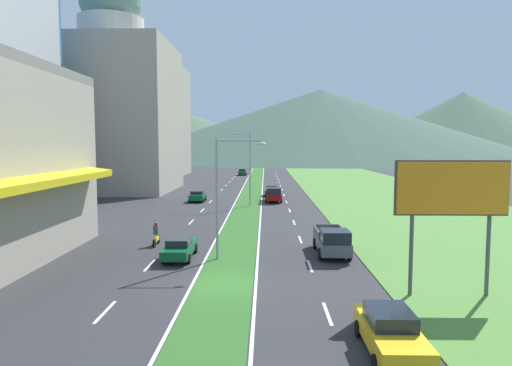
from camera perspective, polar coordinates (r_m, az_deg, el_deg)
The scene contains 49 objects.
ground_plane at distance 25.28m, azimuth -4.10°, elevation -12.81°, with size 600.00×600.00×0.00m, color #2D2D30.
grass_median at distance 84.35m, azimuth -0.35°, elevation -0.31°, with size 3.20×240.00×0.06m, color #2D6023.
grass_verge_right at distance 86.29m, azimuth 13.45°, elevation -0.32°, with size 24.00×240.00×0.06m, color #518438.
lane_dash_left_2 at distance 22.64m, azimuth -18.53°, elevation -15.18°, with size 0.16×2.80×0.01m, color silver.
lane_dash_left_3 at distance 29.95m, azimuth -13.29°, elevation -10.09°, with size 0.16×2.80×0.01m, color silver.
lane_dash_left_4 at distance 37.55m, azimuth -10.22°, elevation -6.98°, with size 0.16×2.80×0.01m, color silver.
lane_dash_left_5 at distance 45.28m, azimuth -8.21°, elevation -4.91°, with size 0.16×2.80×0.01m, color silver.
lane_dash_left_6 at distance 53.10m, azimuth -6.80°, elevation -3.45°, with size 0.16×2.80×0.01m, color silver.
lane_dash_left_7 at distance 60.97m, azimuth -5.76°, elevation -2.36°, with size 0.16×2.80×0.01m, color silver.
lane_dash_left_8 at distance 68.87m, azimuth -4.96°, elevation -1.52°, with size 0.16×2.80×0.01m, color silver.
lane_dash_left_9 at distance 76.79m, azimuth -4.32°, elevation -0.85°, with size 0.16×2.80×0.01m, color silver.
lane_dash_left_10 at distance 84.73m, azimuth -3.80°, elevation -0.31°, with size 0.16×2.80×0.01m, color silver.
lane_dash_left_11 at distance 92.68m, azimuth -3.37°, elevation 0.14°, with size 0.16×2.80×0.01m, color silver.
lane_dash_left_12 at distance 100.64m, azimuth -3.01°, elevation 0.52°, with size 0.16×2.80×0.01m, color silver.
lane_dash_left_13 at distance 108.61m, azimuth -2.70°, elevation 0.84°, with size 0.16×2.80×0.01m, color silver.
lane_dash_left_14 at distance 116.58m, azimuth -2.43°, elevation 1.12°, with size 0.16×2.80×0.01m, color silver.
lane_dash_left_15 at distance 124.56m, azimuth -2.20°, elevation 1.36°, with size 0.16×2.80×0.01m, color silver.
lane_dash_right_2 at distance 21.60m, azimuth 9.01°, elevation -15.98°, with size 0.16×2.80×0.01m, color silver.
lane_dash_right_3 at distance 29.17m, azimuth 6.84°, elevation -10.40°, with size 0.16×2.80×0.01m, color silver.
lane_dash_right_4 at distance 36.93m, azimuth 5.61°, elevation -7.13°, with size 0.16×2.80×0.01m, color silver.
lane_dash_right_5 at distance 44.77m, azimuth 4.82°, elevation -4.99°, with size 0.16×2.80×0.01m, color silver.
lane_dash_right_6 at distance 52.66m, azimuth 4.27°, elevation -3.50°, with size 0.16×2.80×0.01m, color silver.
lane_dash_right_7 at distance 60.59m, azimuth 3.87°, elevation -2.39°, with size 0.16×2.80×0.01m, color silver.
lane_dash_right_8 at distance 68.53m, azimuth 3.56°, elevation -1.54°, with size 0.16×2.80×0.01m, color silver.
lane_dash_right_9 at distance 76.49m, azimuth 3.31°, elevation -0.87°, with size 0.16×2.80×0.01m, color silver.
lane_dash_right_10 at distance 84.46m, azimuth 3.11°, elevation -0.32°, with size 0.16×2.80×0.01m, color silver.
lane_dash_right_11 at distance 92.43m, azimuth 2.95°, elevation 0.13°, with size 0.16×2.80×0.01m, color silver.
lane_dash_right_12 at distance 100.41m, azimuth 2.81°, elevation 0.51°, with size 0.16×2.80×0.01m, color silver.
lane_dash_right_13 at distance 108.39m, azimuth 2.69°, elevation 0.83°, with size 0.16×2.80×0.01m, color silver.
lane_dash_right_14 at distance 116.38m, azimuth 2.59°, elevation 1.11°, with size 0.16×2.80×0.01m, color silver.
lane_dash_right_15 at distance 124.37m, azimuth 2.50°, elevation 1.36°, with size 0.16×2.80×0.01m, color silver.
edge_line_median_left at distance 84.42m, azimuth -1.54°, elevation -0.32°, with size 0.16×240.00×0.01m, color silver.
edge_line_median_right at distance 84.33m, azimuth 0.84°, elevation -0.33°, with size 0.16×240.00×0.01m, color silver.
domed_building at distance 78.92m, azimuth -17.61°, elevation 9.56°, with size 19.35×19.35×36.00m.
midrise_colored at distance 119.10m, azimuth -12.02°, elevation 7.54°, with size 13.46×13.46×26.77m, color #9E9384.
hill_far_left at distance 316.65m, azimuth -10.48°, elevation 6.34°, with size 191.13×191.13×32.18m, color #47664C.
hill_far_center at distance 257.49m, azimuth 8.06°, elevation 7.40°, with size 227.68×227.68×38.27m, color #3D5647.
hill_far_right at distance 337.70m, azimuth 24.64°, elevation 6.80°, with size 166.81×166.81×43.01m, color #47664C.
street_lamp_near at distance 29.78m, azimuth -4.16°, elevation -0.76°, with size 3.32×0.30×8.08m.
street_lamp_mid at distance 55.46m, azimuth -1.18°, elevation 2.43°, with size 3.39×0.53×9.10m.
billboard_roadside at distance 24.41m, azimuth 23.54°, elevation -1.29°, with size 5.68×0.28×6.92m.
car_0 at distance 31.20m, azimuth -9.61°, elevation -8.04°, with size 1.87×4.69×1.42m.
car_1 at distance 67.51m, azimuth 1.98°, elevation -0.99°, with size 2.03×4.17×1.50m.
car_2 at distance 113.21m, azimuth -1.73°, elevation 1.41°, with size 2.03×4.75×1.56m.
car_3 at distance 18.16m, azimuth 16.64°, elevation -17.56°, with size 1.96×4.69×1.60m.
car_4 at distance 61.27m, azimuth -7.40°, elevation -1.63°, with size 2.02×4.02×1.47m.
pickup_truck_0 at distance 60.54m, azimuth 2.24°, elevation -1.46°, with size 2.18×5.40×2.00m.
pickup_truck_1 at distance 31.96m, azimuth 9.61°, elevation -7.27°, with size 2.18×5.40×2.00m.
motorcycle_rider at distance 35.36m, azimuth -12.51°, elevation -6.53°, with size 0.36×2.00×1.80m.
Camera 1 is at (2.26, -23.97, 7.68)m, focal length 31.63 mm.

